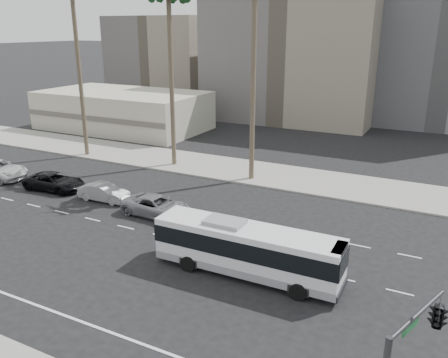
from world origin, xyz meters
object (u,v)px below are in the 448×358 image
Objects in this scene: city_bus at (247,248)px; car_a at (157,206)px; car_c at (54,182)px; traffic_signal at (433,323)px; car_b at (104,192)px.

city_bus is 1.99× the size of car_a.
traffic_signal is at bearing -119.18° from car_c.
traffic_signal is (9.50, -7.90, 3.35)m from city_bus.
car_b is 0.72× the size of traffic_signal.
car_a is 23.07m from traffic_signal.
city_bus reaches higher than car_b.
car_a is 0.90× the size of traffic_signal.
car_a is 1.26× the size of car_b.
traffic_signal is at bearing -121.83° from car_a.
car_c is 32.95m from traffic_signal.
city_bus is at bearing -110.03° from car_c.
city_bus is at bearing 159.61° from traffic_signal.
city_bus is 21.08m from car_c.
car_a is (-9.36, 4.71, -0.86)m from city_bus.
car_b is at bearing 159.83° from city_bus.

